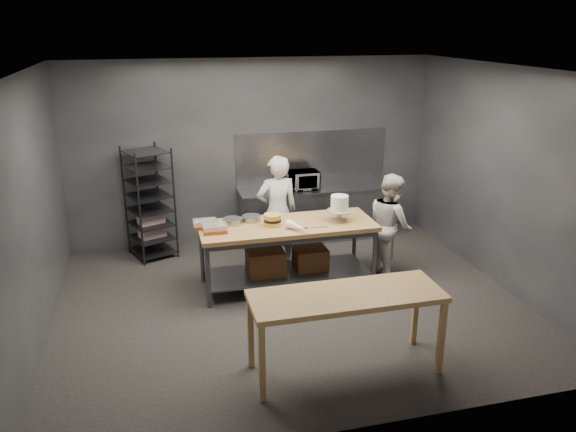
# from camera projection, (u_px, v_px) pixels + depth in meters

# --- Properties ---
(ground) EXTENTS (6.00, 6.00, 0.00)m
(ground) POSITION_uv_depth(u_px,v_px,m) (291.00, 303.00, 7.43)
(ground) COLOR black
(ground) RESTS_ON ground
(back_wall) EXTENTS (6.00, 0.04, 3.00)m
(back_wall) POSITION_uv_depth(u_px,v_px,m) (253.00, 152.00, 9.23)
(back_wall) COLOR #4C4F54
(back_wall) RESTS_ON ground
(work_table) EXTENTS (2.40, 0.90, 0.92)m
(work_table) POSITION_uv_depth(u_px,v_px,m) (286.00, 247.00, 7.75)
(work_table) COLOR olive
(work_table) RESTS_ON ground
(near_counter) EXTENTS (2.00, 0.70, 0.90)m
(near_counter) POSITION_uv_depth(u_px,v_px,m) (346.00, 301.00, 5.75)
(near_counter) COLOR #9B6C40
(near_counter) RESTS_ON ground
(back_counter) EXTENTS (2.60, 0.60, 0.90)m
(back_counter) POSITION_uv_depth(u_px,v_px,m) (316.00, 213.00, 9.51)
(back_counter) COLOR slate
(back_counter) RESTS_ON ground
(splashback_panel) EXTENTS (2.60, 0.02, 0.90)m
(splashback_panel) POSITION_uv_depth(u_px,v_px,m) (312.00, 157.00, 9.49)
(splashback_panel) COLOR slate
(splashback_panel) RESTS_ON back_counter
(speed_rack) EXTENTS (0.80, 0.83, 1.75)m
(speed_rack) POSITION_uv_depth(u_px,v_px,m) (150.00, 204.00, 8.68)
(speed_rack) COLOR black
(speed_rack) RESTS_ON ground
(chef_behind) EXTENTS (0.64, 0.44, 1.71)m
(chef_behind) POSITION_uv_depth(u_px,v_px,m) (277.00, 212.00, 8.33)
(chef_behind) COLOR silver
(chef_behind) RESTS_ON ground
(chef_right) EXTENTS (0.60, 0.76, 1.51)m
(chef_right) POSITION_uv_depth(u_px,v_px,m) (390.00, 224.00, 8.10)
(chef_right) COLOR beige
(chef_right) RESTS_ON ground
(microwave) EXTENTS (0.54, 0.37, 0.30)m
(microwave) POSITION_uv_depth(u_px,v_px,m) (302.00, 180.00, 9.26)
(microwave) COLOR black
(microwave) RESTS_ON back_counter
(frosted_cake_stand) EXTENTS (0.34, 0.34, 0.36)m
(frosted_cake_stand) POSITION_uv_depth(u_px,v_px,m) (339.00, 205.00, 7.68)
(frosted_cake_stand) COLOR #A9A287
(frosted_cake_stand) RESTS_ON work_table
(layer_cake) EXTENTS (0.23, 0.23, 0.16)m
(layer_cake) POSITION_uv_depth(u_px,v_px,m) (273.00, 220.00, 7.54)
(layer_cake) COLOR gold
(layer_cake) RESTS_ON work_table
(cake_pans) EXTENTS (0.85, 0.33, 0.07)m
(cake_pans) POSITION_uv_depth(u_px,v_px,m) (231.00, 221.00, 7.63)
(cake_pans) COLOR gray
(cake_pans) RESTS_ON work_table
(piping_bag) EXTENTS (0.29, 0.39, 0.12)m
(piping_bag) POSITION_uv_depth(u_px,v_px,m) (298.00, 227.00, 7.34)
(piping_bag) COLOR white
(piping_bag) RESTS_ON work_table
(offset_spatula) EXTENTS (0.37, 0.02, 0.02)m
(offset_spatula) POSITION_uv_depth(u_px,v_px,m) (310.00, 228.00, 7.47)
(offset_spatula) COLOR slate
(offset_spatula) RESTS_ON work_table
(pastry_clamshells) EXTENTS (0.42, 0.42, 0.11)m
(pastry_clamshells) POSITION_uv_depth(u_px,v_px,m) (210.00, 226.00, 7.38)
(pastry_clamshells) COLOR #A95521
(pastry_clamshells) RESTS_ON work_table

